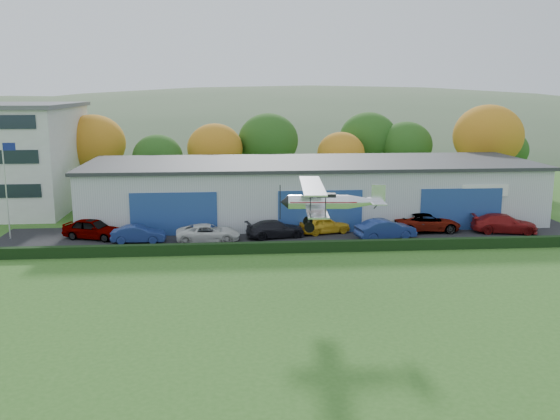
{
  "coord_description": "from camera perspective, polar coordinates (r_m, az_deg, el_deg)",
  "views": [
    {
      "loc": [
        -2.39,
        -26.27,
        11.85
      ],
      "look_at": [
        0.69,
        10.45,
        4.37
      ],
      "focal_mm": 38.57,
      "sensor_mm": 36.0,
      "label": 1
    }
  ],
  "objects": [
    {
      "name": "car_7",
      "position": [
        53.29,
        20.5,
        -1.21
      ],
      "size": [
        5.61,
        3.13,
        1.54
      ],
      "primitive_type": "imported",
      "rotation": [
        0.0,
        0.0,
        1.38
      ],
      "color": "maroon",
      "rests_on": "apron"
    },
    {
      "name": "car_5",
      "position": [
        48.5,
        9.98,
        -1.81
      ],
      "size": [
        5.07,
        2.69,
        1.59
      ],
      "primitive_type": "imported",
      "rotation": [
        0.0,
        0.0,
        1.79
      ],
      "color": "navy",
      "rests_on": "apron"
    },
    {
      "name": "car_4",
      "position": [
        49.82,
        4.26,
        -1.41
      ],
      "size": [
        4.5,
        2.73,
        1.43
      ],
      "primitive_type": "imported",
      "rotation": [
        0.0,
        0.0,
        1.83
      ],
      "color": "gold",
      "rests_on": "apron"
    },
    {
      "name": "tree_belt",
      "position": [
        67.26,
        -2.02,
        6.15
      ],
      "size": [
        75.7,
        13.22,
        10.12
      ],
      "color": "#3D2614",
      "rests_on": "ground"
    },
    {
      "name": "car_2",
      "position": [
        47.32,
        -6.82,
        -2.18
      ],
      "size": [
        5.06,
        2.51,
        1.38
      ],
      "primitive_type": "imported",
      "rotation": [
        0.0,
        0.0,
        1.62
      ],
      "color": "silver",
      "rests_on": "apron"
    },
    {
      "name": "apron",
      "position": [
        49.03,
        1.66,
        -2.48
      ],
      "size": [
        48.0,
        9.0,
        0.05
      ],
      "primitive_type": "cube",
      "color": "black",
      "rests_on": "ground"
    },
    {
      "name": "distant_hills",
      "position": [
        168.14,
        -5.43,
        2.91
      ],
      "size": [
        430.0,
        196.0,
        56.0
      ],
      "color": "#4C6642",
      "rests_on": "ground"
    },
    {
      "name": "hangar",
      "position": [
        55.52,
        2.92,
        1.93
      ],
      "size": [
        40.6,
        12.6,
        5.3
      ],
      "color": "#B2B7BC",
      "rests_on": "ground"
    },
    {
      "name": "car_3",
      "position": [
        48.37,
        -0.44,
        -1.8
      ],
      "size": [
        5.05,
        2.87,
        1.38
      ],
      "primitive_type": "imported",
      "rotation": [
        0.0,
        0.0,
        1.78
      ],
      "color": "black",
      "rests_on": "apron"
    },
    {
      "name": "car_0",
      "position": [
        50.17,
        -17.34,
        -1.7
      ],
      "size": [
        5.15,
        3.43,
        1.63
      ],
      "primitive_type": "imported",
      "rotation": [
        0.0,
        0.0,
        1.23
      ],
      "color": "gray",
      "rests_on": "apron"
    },
    {
      "name": "biplane",
      "position": [
        34.14,
        4.52,
        0.91
      ],
      "size": [
        5.98,
        6.87,
        2.57
      ],
      "rotation": [
        0.0,
        0.0,
        -0.08
      ],
      "color": "silver"
    },
    {
      "name": "hedge",
      "position": [
        44.32,
        2.36,
        -3.5
      ],
      "size": [
        46.0,
        0.6,
        0.8
      ],
      "primitive_type": "cube",
      "color": "black",
      "rests_on": "ground"
    },
    {
      "name": "flagpole",
      "position": [
        51.83,
        -24.5,
        2.61
      ],
      "size": [
        1.05,
        0.1,
        8.0
      ],
      "color": "silver",
      "rests_on": "ground"
    },
    {
      "name": "ground",
      "position": [
        28.92,
        0.38,
        -12.71
      ],
      "size": [
        300.0,
        300.0,
        0.0
      ],
      "primitive_type": "plane",
      "color": "#32611E",
      "rests_on": "ground"
    },
    {
      "name": "car_6",
      "position": [
        51.79,
        13.79,
        -1.16
      ],
      "size": [
        5.55,
        2.68,
        1.52
      ],
      "primitive_type": "imported",
      "rotation": [
        0.0,
        0.0,
        1.6
      ],
      "color": "gray",
      "rests_on": "apron"
    },
    {
      "name": "car_1",
      "position": [
        47.98,
        -13.27,
        -2.23
      ],
      "size": [
        4.14,
        1.48,
        1.36
      ],
      "primitive_type": "imported",
      "rotation": [
        0.0,
        0.0,
        1.56
      ],
      "color": "navy",
      "rests_on": "apron"
    }
  ]
}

